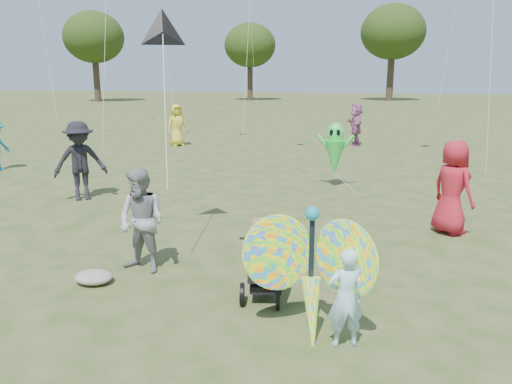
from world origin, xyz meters
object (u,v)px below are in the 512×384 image
at_px(crowd_a, 453,188).
at_px(crowd_b, 80,161).
at_px(crowd_g, 177,125).
at_px(crowd_j, 356,124).
at_px(jogging_stroller, 267,252).
at_px(butterfly_kite, 311,274).
at_px(alien_kite, 335,152).
at_px(child_girl, 346,298).
at_px(adult_man, 142,221).

bearing_deg(crowd_a, crowd_b, 43.86).
height_order(crowd_b, crowd_g, crowd_b).
height_order(crowd_j, jogging_stroller, crowd_j).
bearing_deg(crowd_b, butterfly_kite, -78.05).
height_order(crowd_a, alien_kite, crowd_a).
bearing_deg(child_girl, alien_kite, -106.60).
height_order(child_girl, crowd_g, crowd_g).
distance_m(child_girl, crowd_j, 16.63).
relative_size(crowd_g, jogging_stroller, 1.59).
height_order(child_girl, butterfly_kite, butterfly_kite).
xyz_separation_m(child_girl, crowd_j, (-0.91, 16.60, 0.33)).
relative_size(crowd_a, butterfly_kite, 1.02).
xyz_separation_m(crowd_b, butterfly_kite, (6.32, -5.11, -0.16)).
height_order(child_girl, crowd_b, crowd_b).
bearing_deg(butterfly_kite, jogging_stroller, 126.98).
bearing_deg(jogging_stroller, alien_kite, 76.16).
xyz_separation_m(adult_man, alien_kite, (2.23, 6.65, 0.17)).
relative_size(crowd_b, alien_kite, 1.09).
bearing_deg(crowd_b, alien_kite, -12.53).
bearing_deg(child_girl, jogging_stroller, -66.82).
distance_m(adult_man, jogging_stroller, 2.07).
relative_size(adult_man, crowd_a, 0.90).
xyz_separation_m(crowd_j, jogging_stroller, (-0.24, -15.51, -0.29)).
bearing_deg(butterfly_kite, crowd_j, 91.78).
xyz_separation_m(crowd_j, alien_kite, (-0.04, -8.51, 0.07)).
bearing_deg(crowd_a, child_girl, 118.65).
distance_m(crowd_g, alien_kite, 9.71).
relative_size(crowd_j, jogging_stroller, 1.63).
xyz_separation_m(child_girl, adult_man, (-3.18, 1.44, 0.23)).
relative_size(crowd_a, crowd_j, 0.99).
height_order(child_girl, crowd_a, crowd_a).
bearing_deg(adult_man, jogging_stroller, 2.59).
xyz_separation_m(crowd_a, crowd_j, (-2.51, 11.95, 0.01)).
xyz_separation_m(jogging_stroller, alien_kite, (0.20, 7.00, 0.36)).
bearing_deg(crowd_b, jogging_stroller, -75.54).
xyz_separation_m(crowd_b, alien_kite, (5.77, 2.88, 0.02)).
height_order(adult_man, crowd_b, crowd_b).
bearing_deg(butterfly_kite, child_girl, -13.15).
xyz_separation_m(child_girl, crowd_g, (-8.23, 14.51, 0.31)).
bearing_deg(jogging_stroller, crowd_a, 40.09).
distance_m(adult_man, crowd_g, 14.01).
bearing_deg(crowd_b, child_girl, -76.85).
relative_size(child_girl, crowd_b, 0.60).
bearing_deg(crowd_j, crowd_a, -3.39).
xyz_separation_m(crowd_g, alien_kite, (7.28, -6.43, 0.09)).
height_order(crowd_g, jogging_stroller, crowd_g).
distance_m(child_girl, crowd_g, 16.68).
bearing_deg(butterfly_kite, alien_kite, 93.96).
height_order(crowd_a, crowd_j, crowd_j).
distance_m(butterfly_kite, alien_kite, 8.01).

